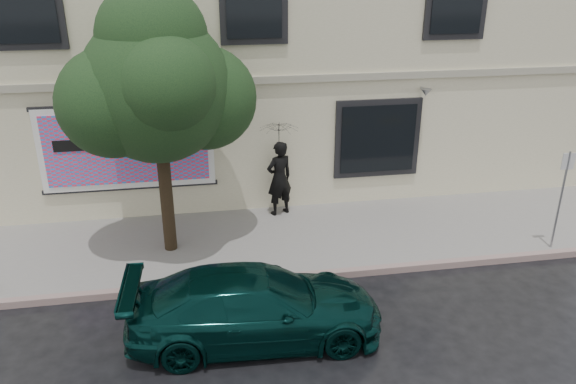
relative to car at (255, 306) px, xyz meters
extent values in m
plane|color=black|center=(0.67, 0.25, -0.66)|extent=(90.00, 90.00, 0.00)
cube|color=gray|center=(0.67, 3.50, -0.58)|extent=(20.00, 3.50, 0.15)
cube|color=gray|center=(0.67, 1.75, -0.58)|extent=(20.00, 0.18, 0.16)
cube|color=beige|center=(0.67, 9.25, 2.84)|extent=(20.00, 8.00, 7.00)
cube|color=#9E9984|center=(0.67, 5.21, 2.94)|extent=(20.00, 0.12, 0.18)
cube|color=black|center=(3.87, 5.21, 1.29)|extent=(2.30, 0.10, 2.10)
cube|color=black|center=(3.87, 5.15, 1.29)|extent=(2.00, 0.05, 1.80)
cube|color=black|center=(-4.33, 5.15, 4.54)|extent=(1.30, 0.05, 1.20)
cube|color=black|center=(0.67, 5.15, 4.54)|extent=(1.30, 0.05, 1.20)
cube|color=black|center=(5.67, 5.15, 4.54)|extent=(1.30, 0.05, 1.20)
cube|color=white|center=(-2.53, 5.18, 1.39)|extent=(4.20, 0.06, 2.10)
cube|color=#F2355E|center=(-2.53, 5.14, 1.39)|extent=(3.90, 0.04, 1.80)
cube|color=black|center=(-2.53, 5.21, 0.34)|extent=(4.30, 0.10, 0.10)
cube|color=black|center=(-2.53, 5.21, 2.44)|extent=(4.30, 0.10, 0.10)
cube|color=black|center=(-2.53, 5.11, 1.54)|extent=(3.40, 0.02, 0.28)
imported|color=black|center=(0.00, 0.00, 0.00)|extent=(4.59, 2.16, 1.32)
imported|color=black|center=(1.19, 4.85, 0.48)|extent=(0.85, 0.72, 1.97)
imported|color=black|center=(1.19, 4.85, 1.85)|extent=(1.13, 1.13, 0.77)
cylinder|color=#322616|center=(-1.58, 3.38, 0.81)|extent=(0.29, 0.29, 2.64)
sphere|color=black|center=(-1.58, 3.38, 3.23)|extent=(3.11, 3.11, 3.11)
cylinder|color=#93969B|center=(7.12, 1.95, 0.66)|extent=(0.05, 0.05, 2.34)
cube|color=silver|center=(7.12, 1.95, 1.61)|extent=(0.29, 0.04, 0.38)
camera|label=1|loc=(-0.83, -8.37, 5.74)|focal=35.00mm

